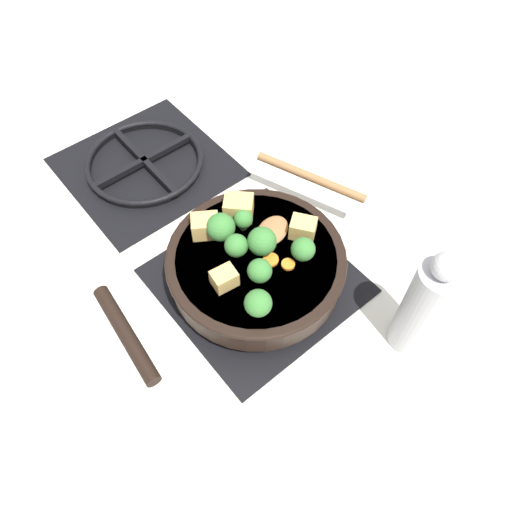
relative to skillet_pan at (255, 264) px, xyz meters
The scene contains 19 objects.
ground_plane 0.06m from the skillet_pan, ahead, with size 2.40×2.40×0.00m, color silver.
front_burner_grate 0.04m from the skillet_pan, ahead, with size 0.31×0.31×0.03m.
rear_burner_grate 0.36m from the skillet_pan, 89.53° to the left, with size 0.31×0.31×0.03m.
skillet_pan is the anchor object (origin of this frame).
wooden_spoon 0.14m from the skillet_pan, 19.72° to the left, with size 0.22×0.21×0.02m.
tofu_cube_center_large 0.10m from the skillet_pan, 109.24° to the left, with size 0.04×0.04×0.04m, color tan.
tofu_cube_near_handle 0.10m from the skillet_pan, ahead, with size 0.04×0.03×0.03m, color tan.
tofu_cube_east_chunk 0.08m from the skillet_pan, behind, with size 0.04×0.03×0.03m, color tan.
tofu_cube_west_chunk 0.10m from the skillet_pan, 67.69° to the left, with size 0.05×0.04×0.04m, color tan.
broccoli_floret_near_spoon 0.05m from the skillet_pan, ahead, with size 0.05×0.05×0.05m.
broccoli_floret_center_top 0.09m from the skillet_pan, 42.25° to the right, with size 0.04×0.04×0.05m.
broccoli_floret_east_rim 0.08m from the skillet_pan, 68.18° to the left, with size 0.03×0.03×0.04m.
broccoli_floret_west_rim 0.07m from the skillet_pan, 119.16° to the right, with size 0.04×0.04×0.05m.
broccoli_floret_north_edge 0.08m from the skillet_pan, 105.89° to the left, with size 0.05×0.05×0.05m.
broccoli_floret_south_cluster 0.11m from the skillet_pan, 126.33° to the right, with size 0.04×0.04×0.05m.
broccoli_floret_mid_floret 0.06m from the skillet_pan, 133.62° to the left, with size 0.04×0.04×0.05m.
carrot_slice_orange_thin 0.04m from the skillet_pan, 55.31° to the right, with size 0.03×0.03×0.01m, color orange.
carrot_slice_near_center 0.06m from the skillet_pan, 56.26° to the right, with size 0.02×0.02×0.01m, color orange.
pepper_mill 0.28m from the skillet_pan, 62.89° to the right, with size 0.06×0.06×0.23m.
Camera 1 is at (-0.29, -0.36, 0.75)m, focal length 35.00 mm.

